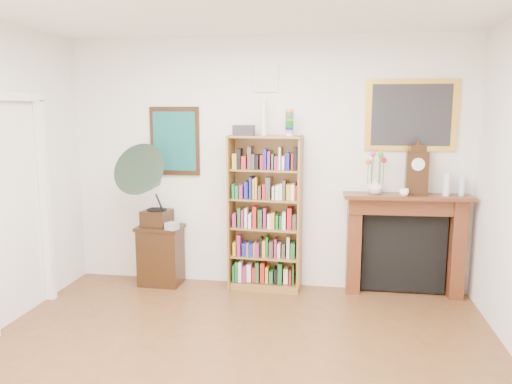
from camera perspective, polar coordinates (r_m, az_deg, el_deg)
room at (r=3.18m, az=-5.04°, el=-1.70°), size 4.51×5.01×2.81m
door_casing at (r=5.22m, az=-25.79°, el=0.23°), size 0.08×1.02×2.17m
teal_poster at (r=5.81m, az=-9.27°, el=5.75°), size 0.58×0.04×0.78m
small_picture at (r=5.57m, az=1.12°, el=12.92°), size 0.26×0.04×0.30m
gilt_painting at (r=5.57m, az=17.30°, el=8.39°), size 0.95×0.04×0.75m
bookshelf at (r=5.52m, az=1.05°, el=-1.49°), size 0.81×0.34×1.99m
side_cabinet at (r=5.91m, az=-10.82°, el=-7.10°), size 0.52×0.38×0.69m
fireplace at (r=5.65m, az=16.63°, el=-4.82°), size 1.34×0.37×1.12m
gramophone at (r=5.61m, az=-11.97°, el=1.25°), size 0.68×0.80×0.96m
cd_stack at (r=5.62m, az=-9.58°, el=-3.86°), size 0.16×0.16×0.08m
mantel_clock at (r=5.50m, az=17.91°, el=2.31°), size 0.23×0.13×0.52m
flower_vase at (r=5.45m, az=13.46°, el=0.69°), size 0.21×0.21×0.17m
teacup at (r=5.40m, az=16.57°, el=-0.03°), size 0.11×0.11×0.08m
bottle_left at (r=5.55m, az=20.95°, el=0.83°), size 0.07×0.07×0.24m
bottle_right at (r=5.63m, az=22.47°, el=0.65°), size 0.06×0.06×0.20m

